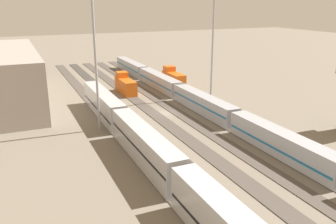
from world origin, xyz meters
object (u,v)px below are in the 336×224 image
Objects in this scene: train_on_track_0 at (173,78)px; train_on_track_1 at (203,104)px; light_mast_1 at (94,30)px; train_on_track_3 at (125,85)px; train_on_track_5 at (144,146)px; light_mast_0 at (214,13)px.

train_on_track_1 is (-25.86, 5.00, -0.15)m from train_on_track_0.
train_on_track_1 is 4.17× the size of light_mast_1.
train_on_track_0 is 1.00× the size of train_on_track_3.
train_on_track_5 is at bearing -170.42° from light_mast_1.
train_on_track_0 is at bearing -29.76° from train_on_track_5.
light_mast_1 reaches higher than train_on_track_0.
train_on_track_0 is 24.07m from light_mast_0.
train_on_track_3 is 25.15m from train_on_track_1.
light_mast_1 is (-11.83, 30.90, -2.18)m from light_mast_0.
train_on_track_1 is 22.59m from light_mast_0.
train_on_track_1 is 26.82m from train_on_track_5.
train_on_track_0 is 15.26m from train_on_track_3.
train_on_track_5 is 2.49× the size of light_mast_1.
train_on_track_5 is at bearing 150.24° from train_on_track_0.
light_mast_1 is (-24.51, 12.77, 16.00)m from train_on_track_3.
light_mast_0 is at bearing -168.57° from train_on_track_0.
train_on_track_1 is at bearing 169.06° from train_on_track_0.
train_on_track_0 is at bearing -45.50° from light_mast_1.
train_on_track_5 is (-43.72, 25.00, 0.44)m from train_on_track_0.
train_on_track_0 is at bearing -79.49° from train_on_track_3.
train_on_track_0 is 26.34m from train_on_track_1.
light_mast_0 is (28.26, -28.12, 17.74)m from train_on_track_5.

